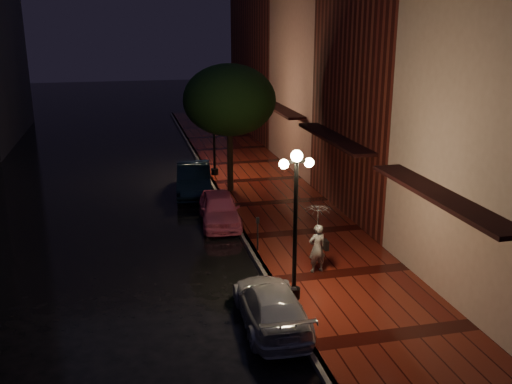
{
  "coord_description": "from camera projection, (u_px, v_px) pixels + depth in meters",
  "views": [
    {
      "loc": [
        -4.06,
        -19.07,
        7.74
      ],
      "look_at": [
        0.74,
        1.4,
        1.4
      ],
      "focal_mm": 40.0,
      "sensor_mm": 36.0,
      "label": 1
    }
  ],
  "objects": [
    {
      "name": "pink_car",
      "position": [
        220.0,
        209.0,
        22.43
      ],
      "size": [
        1.77,
        3.81,
        1.26
      ],
      "primitive_type": "imported",
      "rotation": [
        0.0,
        0.0,
        -0.08
      ],
      "color": "#DD5B80",
      "rests_on": "ground"
    },
    {
      "name": "sidewalk",
      "position": [
        304.0,
        234.0,
        21.37
      ],
      "size": [
        4.5,
        60.0,
        0.15
      ],
      "primitive_type": "cube",
      "color": "#4A120D",
      "rests_on": "ground"
    },
    {
      "name": "storefront_extra",
      "position": [
        283.0,
        62.0,
        39.63
      ],
      "size": [
        5.0,
        12.0,
        10.0
      ],
      "primitive_type": "cube",
      "color": "#511914",
      "rests_on": "ground"
    },
    {
      "name": "streetlamp_far",
      "position": [
        214.0,
        127.0,
        28.61
      ],
      "size": [
        0.96,
        0.36,
        4.31
      ],
      "color": "black",
      "rests_on": "sidewalk"
    },
    {
      "name": "navy_car",
      "position": [
        194.0,
        179.0,
        26.33
      ],
      "size": [
        2.01,
        4.47,
        1.43
      ],
      "primitive_type": "imported",
      "rotation": [
        0.0,
        0.0,
        -0.12
      ],
      "color": "black",
      "rests_on": "ground"
    },
    {
      "name": "storefront_far",
      "position": [
        333.0,
        84.0,
        30.45
      ],
      "size": [
        5.0,
        8.0,
        9.0
      ],
      "primitive_type": "cube",
      "color": "#8C5951",
      "rests_on": "ground"
    },
    {
      "name": "parking_meter",
      "position": [
        258.0,
        231.0,
        19.4
      ],
      "size": [
        0.12,
        0.1,
        1.21
      ],
      "rotation": [
        0.0,
        0.0,
        -0.12
      ],
      "color": "black",
      "rests_on": "sidewalk"
    },
    {
      "name": "storefront_mid",
      "position": [
        405.0,
        79.0,
        22.7
      ],
      "size": [
        5.0,
        8.0,
        11.0
      ],
      "primitive_type": "cube",
      "color": "#511914",
      "rests_on": "ground"
    },
    {
      "name": "curb",
      "position": [
        245.0,
        239.0,
        20.87
      ],
      "size": [
        0.25,
        60.0,
        0.15
      ],
      "primitive_type": "cube",
      "color": "#595451",
      "rests_on": "ground"
    },
    {
      "name": "woman_with_umbrella",
      "position": [
        318.0,
        228.0,
        17.58
      ],
      "size": [
        0.91,
        0.93,
        2.19
      ],
      "rotation": [
        0.0,
        0.0,
        3.28
      ],
      "color": "silver",
      "rests_on": "sidewalk"
    },
    {
      "name": "ground",
      "position": [
        245.0,
        241.0,
        20.9
      ],
      "size": [
        120.0,
        120.0,
        0.0
      ],
      "primitive_type": "plane",
      "color": "black",
      "rests_on": "ground"
    },
    {
      "name": "silver_car",
      "position": [
        271.0,
        305.0,
        14.95
      ],
      "size": [
        1.74,
        4.0,
        1.14
      ],
      "primitive_type": "imported",
      "rotation": [
        0.0,
        0.0,
        3.11
      ],
      "color": "#AAAAB2",
      "rests_on": "ground"
    },
    {
      "name": "streetlamp_near",
      "position": [
        295.0,
        217.0,
        15.56
      ],
      "size": [
        0.96,
        0.36,
        4.31
      ],
      "color": "black",
      "rests_on": "sidewalk"
    },
    {
      "name": "street_tree",
      "position": [
        230.0,
        102.0,
        25.39
      ],
      "size": [
        4.16,
        4.16,
        5.8
      ],
      "color": "black",
      "rests_on": "sidewalk"
    }
  ]
}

